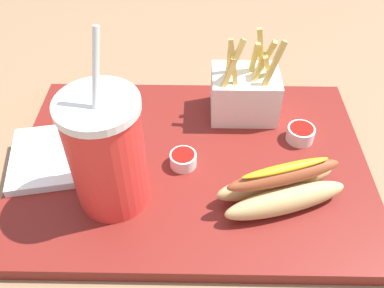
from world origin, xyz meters
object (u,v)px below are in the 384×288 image
at_px(fries_basket, 245,93).
at_px(napkin_stack, 63,155).
at_px(hot_dog_1, 281,188).
at_px(ketchup_cup_1, 114,117).
at_px(soda_cup, 107,153).
at_px(ketchup_cup_2, 301,133).
at_px(ketchup_cup_3, 183,159).

height_order(fries_basket, napkin_stack, fries_basket).
bearing_deg(hot_dog_1, napkin_stack, 166.44).
bearing_deg(ketchup_cup_1, soda_cup, -81.35).
bearing_deg(fries_basket, ketchup_cup_1, -172.54).
bearing_deg(napkin_stack, soda_cup, -38.24).
relative_size(fries_basket, ketchup_cup_1, 4.51).
distance_m(fries_basket, napkin_stack, 0.28).
relative_size(fries_basket, ketchup_cup_2, 3.46).
height_order(hot_dog_1, napkin_stack, hot_dog_1).
relative_size(soda_cup, ketchup_cup_2, 5.91).
height_order(fries_basket, ketchup_cup_3, fries_basket).
xyz_separation_m(ketchup_cup_1, ketchup_cup_2, (0.28, -0.03, 0.00)).
height_order(fries_basket, hot_dog_1, fries_basket).
bearing_deg(ketchup_cup_3, soda_cup, -147.06).
relative_size(fries_basket, hot_dog_1, 0.81).
relative_size(soda_cup, ketchup_cup_3, 6.38).
bearing_deg(ketchup_cup_3, hot_dog_1, -26.35).
height_order(ketchup_cup_3, napkin_stack, ketchup_cup_3).
bearing_deg(ketchup_cup_2, napkin_stack, -172.61).
bearing_deg(hot_dog_1, ketchup_cup_2, 68.20).
xyz_separation_m(ketchup_cup_2, napkin_stack, (-0.34, -0.04, -0.01)).
distance_m(hot_dog_1, ketchup_cup_1, 0.27).
distance_m(hot_dog_1, napkin_stack, 0.30).
relative_size(fries_basket, napkin_stack, 0.98).
bearing_deg(soda_cup, ketchup_cup_3, 32.94).
bearing_deg(hot_dog_1, ketchup_cup_3, 153.65).
bearing_deg(ketchup_cup_2, soda_cup, -156.85).
height_order(fries_basket, ketchup_cup_1, fries_basket).
height_order(ketchup_cup_2, napkin_stack, ketchup_cup_2).
bearing_deg(ketchup_cup_2, ketchup_cup_1, 172.95).
relative_size(fries_basket, ketchup_cup_3, 3.73).
bearing_deg(hot_dog_1, ketchup_cup_1, 147.27).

